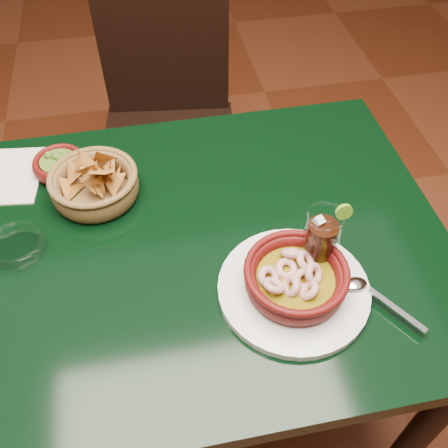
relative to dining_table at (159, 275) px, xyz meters
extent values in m
plane|color=#471C0C|center=(0.00, 0.00, -0.65)|extent=(7.00, 7.00, 0.00)
cube|color=black|center=(0.00, 0.00, 0.08)|extent=(1.20, 0.80, 0.04)
cylinder|color=black|center=(0.54, -0.34, -0.30)|extent=(0.06, 0.06, 0.71)
cylinder|color=black|center=(0.54, 0.34, -0.30)|extent=(0.06, 0.06, 0.71)
cube|color=black|center=(0.09, 0.64, -0.19)|extent=(0.48, 0.48, 0.04)
cylinder|color=black|center=(-0.12, 0.48, -0.42)|extent=(0.04, 0.04, 0.46)
cylinder|color=black|center=(0.25, 0.43, -0.42)|extent=(0.04, 0.04, 0.46)
cylinder|color=black|center=(-0.07, 0.85, -0.42)|extent=(0.04, 0.04, 0.46)
cylinder|color=black|center=(0.29, 0.80, -0.42)|extent=(0.04, 0.04, 0.46)
cube|color=black|center=(0.11, 0.83, 0.06)|extent=(0.41, 0.08, 0.45)
cylinder|color=silver|center=(0.24, -0.16, 0.11)|extent=(0.28, 0.28, 0.02)
cylinder|color=#470A09|center=(0.24, -0.16, 0.12)|extent=(0.17, 0.17, 0.01)
torus|color=#470A09|center=(0.24, -0.16, 0.14)|extent=(0.21, 0.21, 0.04)
torus|color=#470A09|center=(0.24, -0.16, 0.16)|extent=(0.19, 0.19, 0.01)
cylinder|color=#61500A|center=(0.24, -0.16, 0.14)|extent=(0.14, 0.14, 0.01)
torus|color=tan|center=(0.27, -0.16, 0.16)|extent=(0.06, 0.05, 0.05)
torus|color=tan|center=(0.27, -0.13, 0.15)|extent=(0.05, 0.06, 0.05)
torus|color=tan|center=(0.25, -0.11, 0.16)|extent=(0.05, 0.04, 0.05)
torus|color=tan|center=(0.23, -0.14, 0.15)|extent=(0.06, 0.06, 0.03)
torus|color=tan|center=(0.20, -0.15, 0.15)|extent=(0.06, 0.06, 0.04)
torus|color=tan|center=(0.20, -0.17, 0.15)|extent=(0.06, 0.06, 0.03)
torus|color=tan|center=(0.23, -0.18, 0.15)|extent=(0.04, 0.05, 0.05)
torus|color=tan|center=(0.26, -0.19, 0.15)|extent=(0.05, 0.06, 0.05)
torus|color=tan|center=(0.26, -0.17, 0.15)|extent=(0.06, 0.06, 0.05)
cube|color=silver|center=(0.41, -0.24, 0.12)|extent=(0.07, 0.11, 0.00)
ellipsoid|color=silver|center=(0.36, -0.18, 0.12)|extent=(0.05, 0.03, 0.01)
cylinder|color=brown|center=(-0.11, 0.17, 0.10)|extent=(0.16, 0.16, 0.01)
torus|color=brown|center=(-0.11, 0.17, 0.13)|extent=(0.22, 0.22, 0.06)
torus|color=brown|center=(-0.11, 0.17, 0.16)|extent=(0.19, 0.19, 0.01)
cone|color=#A06022|center=(-0.15, 0.19, 0.15)|extent=(0.07, 0.08, 0.07)
cone|color=#A06022|center=(-0.11, 0.16, 0.14)|extent=(0.05, 0.09, 0.08)
cone|color=#A06022|center=(-0.07, 0.17, 0.17)|extent=(0.03, 0.08, 0.08)
cone|color=#A06022|center=(-0.08, 0.16, 0.17)|extent=(0.09, 0.09, 0.04)
cone|color=#A06022|center=(-0.08, 0.19, 0.14)|extent=(0.09, 0.09, 0.04)
cone|color=#A06022|center=(-0.11, 0.16, 0.17)|extent=(0.09, 0.03, 0.09)
cone|color=#A06022|center=(-0.09, 0.17, 0.16)|extent=(0.08, 0.09, 0.06)
cone|color=#A06022|center=(-0.10, 0.20, 0.14)|extent=(0.10, 0.05, 0.08)
cone|color=#A06022|center=(-0.16, 0.17, 0.13)|extent=(0.09, 0.08, 0.06)
cone|color=#A06022|center=(-0.10, 0.17, 0.13)|extent=(0.07, 0.07, 0.06)
cone|color=#A06022|center=(-0.09, 0.16, 0.18)|extent=(0.09, 0.09, 0.04)
cone|color=#A06022|center=(-0.07, 0.16, 0.14)|extent=(0.09, 0.07, 0.06)
cone|color=#A06022|center=(-0.12, 0.20, 0.16)|extent=(0.08, 0.04, 0.07)
cone|color=#A06022|center=(-0.08, 0.21, 0.16)|extent=(0.08, 0.03, 0.08)
cone|color=#A06022|center=(-0.07, 0.18, 0.13)|extent=(0.07, 0.10, 0.07)
cone|color=#A06022|center=(-0.13, 0.20, 0.17)|extent=(0.03, 0.09, 0.10)
cone|color=#A06022|center=(-0.10, 0.15, 0.17)|extent=(0.08, 0.07, 0.10)
cone|color=#A06022|center=(-0.10, 0.17, 0.14)|extent=(0.07, 0.07, 0.07)
cylinder|color=#470A09|center=(-0.19, 0.26, 0.10)|extent=(0.10, 0.10, 0.01)
torus|color=#470A09|center=(-0.19, 0.26, 0.12)|extent=(0.14, 0.14, 0.04)
cylinder|color=#325013|center=(-0.19, 0.26, 0.13)|extent=(0.08, 0.08, 0.01)
sphere|color=#325013|center=(-0.18, 0.26, 0.14)|extent=(0.02, 0.02, 0.02)
sphere|color=#325013|center=(-0.17, 0.26, 0.14)|extent=(0.02, 0.02, 0.02)
sphere|color=#325013|center=(-0.17, 0.28, 0.14)|extent=(0.02, 0.02, 0.02)
sphere|color=#325013|center=(-0.19, 0.27, 0.14)|extent=(0.02, 0.02, 0.02)
sphere|color=#325013|center=(-0.21, 0.28, 0.14)|extent=(0.02, 0.02, 0.02)
cylinder|color=white|center=(0.30, -0.11, 0.10)|extent=(0.06, 0.06, 0.01)
torus|color=white|center=(0.30, -0.11, 0.17)|extent=(0.14, 0.14, 0.08)
cylinder|color=black|center=(0.30, -0.11, 0.16)|extent=(0.06, 0.06, 0.11)
cube|color=silver|center=(0.31, -0.10, 0.20)|extent=(0.03, 0.03, 0.03)
cube|color=silver|center=(0.30, -0.11, 0.20)|extent=(0.02, 0.02, 0.02)
cube|color=silver|center=(0.30, -0.10, 0.22)|extent=(0.02, 0.03, 0.02)
torus|color=white|center=(0.30, -0.11, 0.24)|extent=(0.07, 0.07, 0.00)
cylinder|color=#5D9120|center=(0.34, -0.11, 0.25)|extent=(0.03, 0.01, 0.03)
cylinder|color=white|center=(-0.27, 0.04, 0.10)|extent=(0.10, 0.10, 0.01)
torus|color=white|center=(-0.27, 0.04, 0.11)|extent=(0.13, 0.13, 0.03)
cube|color=beige|center=(-0.30, 0.27, 0.10)|extent=(0.16, 0.20, 0.00)
camera|label=1|loc=(0.02, -0.64, 0.88)|focal=40.00mm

